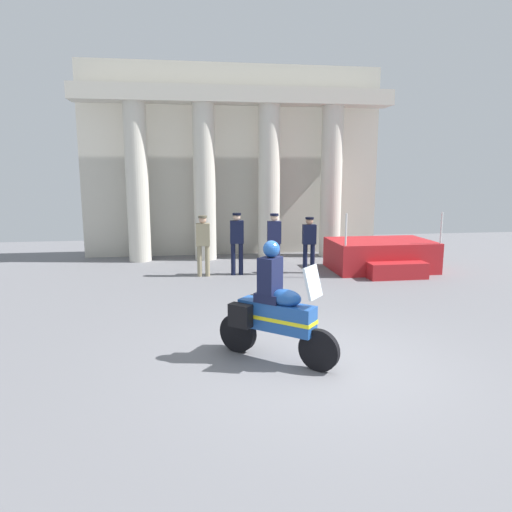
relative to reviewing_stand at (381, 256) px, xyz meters
The scene contains 8 objects.
ground_plane 7.49m from the reviewing_stand, 120.93° to the right, with size 28.00×28.00×0.00m, color slate.
colonnade_backdrop 5.87m from the reviewing_stand, 142.16° to the left, with size 10.34×1.57×6.50m.
reviewing_stand is the anchor object (origin of this frame).
officer_in_row_0 5.32m from the reviewing_stand, behind, with size 0.40×0.25×1.72m.
officer_in_row_1 4.37m from the reviewing_stand, behind, with size 0.40×0.25×1.77m.
officer_in_row_2 3.34m from the reviewing_stand, behind, with size 0.40×0.25×1.75m.
officer_in_row_3 2.30m from the reviewing_stand, behind, with size 0.40×0.25×1.63m.
motorcycle_with_rider 7.64m from the reviewing_stand, 125.54° to the right, with size 1.67×1.45×1.90m.
Camera 1 is at (-1.87, -6.72, 2.94)m, focal length 33.06 mm.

